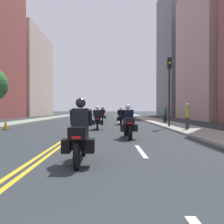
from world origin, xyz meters
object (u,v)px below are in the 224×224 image
(motorcycle_0, at_px, (80,136))
(traffic_cone_0, at_px, (6,125))
(motorcycle_1, at_px, (128,125))
(traffic_light_near, at_px, (169,80))
(motorcycle_2, at_px, (97,120))
(motorcycle_3, at_px, (121,117))
(pedestrian_2, at_px, (165,114))
(pedestrian_0, at_px, (187,117))
(motorcycle_4, at_px, (103,116))

(motorcycle_0, xyz_separation_m, traffic_cone_0, (-6.10, 9.80, -0.32))
(motorcycle_1, height_order, traffic_cone_0, motorcycle_1)
(traffic_cone_0, relative_size, traffic_light_near, 0.14)
(motorcycle_2, xyz_separation_m, traffic_cone_0, (-6.02, -0.35, -0.30))
(motorcycle_1, bearing_deg, motorcycle_3, 85.93)
(motorcycle_3, height_order, pedestrian_2, pedestrian_2)
(motorcycle_0, xyz_separation_m, motorcycle_2, (-0.08, 10.15, -0.03))
(traffic_cone_0, bearing_deg, pedestrian_0, -4.08)
(motorcycle_4, xyz_separation_m, traffic_cone_0, (-6.07, -10.87, -0.32))
(motorcycle_3, relative_size, traffic_light_near, 0.43)
(motorcycle_2, distance_m, traffic_light_near, 6.04)
(motorcycle_1, height_order, pedestrian_2, pedestrian_2)
(motorcycle_2, bearing_deg, traffic_light_near, 10.04)
(motorcycle_3, height_order, motorcycle_4, motorcycle_4)
(motorcycle_0, distance_m, pedestrian_0, 10.59)
(traffic_cone_0, height_order, pedestrian_0, pedestrian_0)
(pedestrian_0, relative_size, pedestrian_2, 0.99)
(traffic_cone_0, height_order, pedestrian_2, pedestrian_2)
(motorcycle_0, bearing_deg, motorcycle_1, 71.84)
(motorcycle_1, relative_size, traffic_cone_0, 3.09)
(motorcycle_0, height_order, motorcycle_2, motorcycle_0)
(traffic_cone_0, xyz_separation_m, traffic_light_near, (11.19, 1.58, 3.16))
(motorcycle_4, height_order, traffic_cone_0, motorcycle_4)
(traffic_light_near, bearing_deg, motorcycle_2, -166.60)
(pedestrian_0, bearing_deg, motorcycle_3, 57.52)
(traffic_light_near, bearing_deg, motorcycle_4, 118.89)
(motorcycle_2, bearing_deg, motorcycle_0, -92.88)
(motorcycle_4, bearing_deg, traffic_cone_0, -120.60)
(motorcycle_1, height_order, motorcycle_3, motorcycle_1)
(motorcycle_0, relative_size, motorcycle_1, 1.04)
(motorcycle_2, xyz_separation_m, motorcycle_4, (0.05, 10.52, 0.02))
(motorcycle_1, xyz_separation_m, traffic_cone_0, (-7.70, 4.69, -0.30))
(traffic_light_near, bearing_deg, pedestrian_0, -77.42)
(motorcycle_1, relative_size, traffic_light_near, 0.42)
(pedestrian_2, bearing_deg, motorcycle_4, 116.31)
(pedestrian_2, bearing_deg, traffic_light_near, -133.51)
(motorcycle_0, distance_m, pedestrian_2, 18.15)
(motorcycle_1, relative_size, pedestrian_0, 1.24)
(traffic_cone_0, bearing_deg, motorcycle_4, 60.83)
(motorcycle_0, xyz_separation_m, motorcycle_4, (-0.03, 20.67, -0.00))
(motorcycle_3, distance_m, traffic_light_near, 5.99)
(traffic_light_near, xyz_separation_m, pedestrian_0, (0.54, -2.42, -2.60))
(motorcycle_2, height_order, traffic_cone_0, motorcycle_2)
(motorcycle_2, xyz_separation_m, motorcycle_3, (1.83, 5.30, 0.00))
(motorcycle_3, distance_m, motorcycle_4, 5.52)
(pedestrian_2, bearing_deg, pedestrian_0, -126.78)
(motorcycle_2, bearing_deg, motorcycle_3, 67.55)
(pedestrian_0, bearing_deg, motorcycle_0, 174.50)
(motorcycle_2, relative_size, motorcycle_4, 1.00)
(motorcycle_1, distance_m, traffic_cone_0, 9.02)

